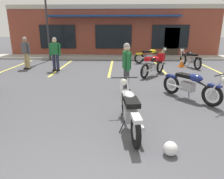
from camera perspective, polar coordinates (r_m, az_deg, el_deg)
ground_plane at (r=6.65m, az=-2.16°, el=-2.31°), size 80.00×80.00×0.00m
sidewalk_kerb at (r=15.17m, az=0.28°, el=8.84°), size 22.00×1.80×0.14m
brick_storefront_building at (r=18.69m, az=0.67°, el=15.82°), size 15.59×6.52×3.69m
painted_stall_lines at (r=11.63m, az=-0.30°, el=6.05°), size 10.98×4.80×0.01m
motorcycle_foreground_classic at (r=4.55m, az=4.82°, el=-5.41°), size 0.69×2.11×0.98m
motorcycle_red_sportbike at (r=6.80m, az=20.76°, el=1.10°), size 1.48×1.79×0.98m
motorcycle_black_cruiser at (r=13.22m, az=10.49°, el=9.10°), size 2.06×0.94×0.98m
motorcycle_silver_naked at (r=12.49m, az=20.56°, el=7.87°), size 0.89×2.07×0.98m
motorcycle_blue_standard at (r=9.86m, az=11.48°, el=6.86°), size 1.49×1.79×0.98m
person_in_black_shirt at (r=11.94m, az=-22.49°, el=9.68°), size 0.59×0.39×1.68m
person_by_back_row at (r=6.98m, az=4.01°, el=6.66°), size 0.33×0.61×1.68m
person_near_building at (r=10.95m, az=-15.29°, el=9.81°), size 0.61×0.32×1.68m
helmet_on_pavement at (r=3.94m, az=15.66°, el=-15.26°), size 0.26×0.26×0.26m
traffic_cone at (r=12.41m, az=18.49°, el=7.07°), size 0.34×0.34×0.53m
parking_lot_lamp_post at (r=14.62m, az=-17.73°, el=20.28°), size 0.24×0.76×5.02m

